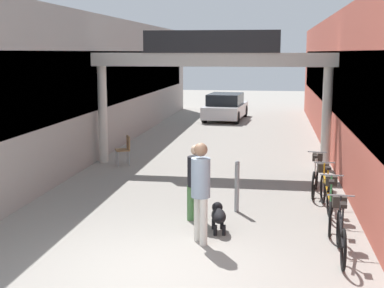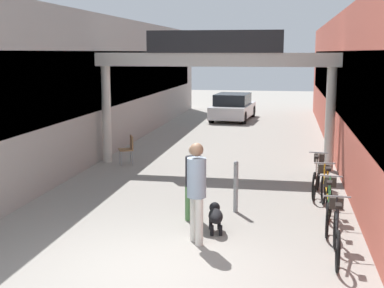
{
  "view_description": "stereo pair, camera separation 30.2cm",
  "coord_description": "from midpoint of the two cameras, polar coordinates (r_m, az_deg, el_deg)",
  "views": [
    {
      "loc": [
        1.84,
        -7.84,
        3.38
      ],
      "look_at": [
        0.0,
        4.11,
        1.3
      ],
      "focal_mm": 50.0,
      "sensor_mm": 36.0,
      "label": 1
    },
    {
      "loc": [
        2.13,
        -7.79,
        3.38
      ],
      "look_at": [
        0.0,
        4.11,
        1.3
      ],
      "focal_mm": 50.0,
      "sensor_mm": 36.0,
      "label": 2
    }
  ],
  "objects": [
    {
      "name": "dog_on_leash",
      "position": [
        10.27,
        3.36,
        -7.6
      ],
      "size": [
        0.39,
        0.72,
        0.51
      ],
      "color": "black",
      "rests_on": "ground_plane"
    },
    {
      "name": "arcade_sign_gateway",
      "position": [
        15.77,
        2.96,
        7.79
      ],
      "size": [
        7.4,
        0.47,
        4.0
      ],
      "color": "beige",
      "rests_on": "ground_plane"
    },
    {
      "name": "bicycle_green_second",
      "position": [
        10.81,
        15.16,
        -6.38
      ],
      "size": [
        0.46,
        1.69,
        0.98
      ],
      "color": "black",
      "rests_on": "ground_plane"
    },
    {
      "name": "storefront_left",
      "position": [
        20.13,
        -10.5,
        6.47
      ],
      "size": [
        3.0,
        26.0,
        4.56
      ],
      "color": "#9E9993",
      "rests_on": "ground_plane"
    },
    {
      "name": "bollard_post_metal",
      "position": [
        11.46,
        5.45,
        -4.49
      ],
      "size": [
        0.1,
        0.1,
        1.12
      ],
      "color": "gray",
      "rests_on": "ground_plane"
    },
    {
      "name": "parked_car_white",
      "position": [
        27.08,
        4.7,
        3.94
      ],
      "size": [
        2.06,
        4.12,
        1.33
      ],
      "color": "silver",
      "rests_on": "ground_plane"
    },
    {
      "name": "pedestrian_with_dog",
      "position": [
        9.45,
        1.41,
        -4.48
      ],
      "size": [
        0.47,
        0.47,
        1.82
      ],
      "color": "silver",
      "rests_on": "ground_plane"
    },
    {
      "name": "bicycle_black_nearest",
      "position": [
        9.34,
        16.07,
        -9.02
      ],
      "size": [
        0.46,
        1.69,
        0.98
      ],
      "color": "black",
      "rests_on": "ground_plane"
    },
    {
      "name": "bicycle_silver_farthest",
      "position": [
        13.24,
        13.8,
        -3.36
      ],
      "size": [
        0.46,
        1.68,
        0.98
      ],
      "color": "black",
      "rests_on": "ground_plane"
    },
    {
      "name": "cafe_chair_wood_nearer",
      "position": [
        16.27,
        -6.27,
        -0.35
      ],
      "size": [
        0.53,
        0.53,
        0.89
      ],
      "color": "gray",
      "rests_on": "ground_plane"
    },
    {
      "name": "storefront_right",
      "position": [
        19.1,
        19.62,
        5.9
      ],
      "size": [
        3.0,
        26.0,
        4.56
      ],
      "color": "#B25142",
      "rests_on": "ground_plane"
    },
    {
      "name": "bicycle_orange_third",
      "position": [
        12.02,
        14.76,
        -4.75
      ],
      "size": [
        0.46,
        1.69,
        0.98
      ],
      "color": "black",
      "rests_on": "ground_plane"
    },
    {
      "name": "ground_plane",
      "position": [
        8.74,
        -3.87,
        -13.01
      ],
      "size": [
        80.0,
        80.0,
        0.0
      ],
      "primitive_type": "plane",
      "color": "gray"
    },
    {
      "name": "pedestrian_companion",
      "position": [
        10.71,
        1.0,
        -3.68
      ],
      "size": [
        0.42,
        0.42,
        1.57
      ],
      "color": "#4C7F47",
      "rests_on": "ground_plane"
    }
  ]
}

